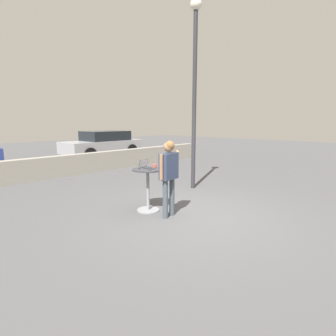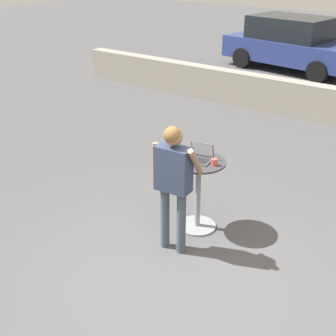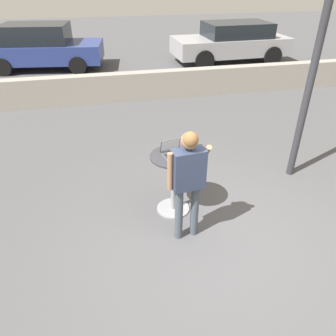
{
  "view_description": "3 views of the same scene",
  "coord_description": "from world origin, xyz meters",
  "px_view_note": "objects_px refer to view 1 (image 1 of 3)",
  "views": [
    {
      "loc": [
        -4.27,
        -3.31,
        1.99
      ],
      "look_at": [
        -0.33,
        0.44,
        1.03
      ],
      "focal_mm": 28.0,
      "sensor_mm": 36.0,
      "label": 1
    },
    {
      "loc": [
        2.45,
        -3.54,
        3.37
      ],
      "look_at": [
        -0.59,
        0.49,
        0.99
      ],
      "focal_mm": 50.0,
      "sensor_mm": 36.0,
      "label": 2
    },
    {
      "loc": [
        -1.41,
        -2.98,
        3.23
      ],
      "look_at": [
        -0.67,
        0.35,
        1.14
      ],
      "focal_mm": 35.0,
      "sensor_mm": 36.0,
      "label": 3
    }
  ],
  "objects_px": {
    "coffee_mug": "(155,166)",
    "parked_car_near_street": "(103,144)",
    "cafe_table": "(148,185)",
    "laptop": "(146,167)",
    "standing_person": "(169,170)",
    "street_lamp": "(195,74)"
  },
  "relations": [
    {
      "from": "coffee_mug",
      "to": "standing_person",
      "type": "relative_size",
      "value": 0.07
    },
    {
      "from": "street_lamp",
      "to": "standing_person",
      "type": "bearing_deg",
      "value": -153.29
    },
    {
      "from": "cafe_table",
      "to": "parked_car_near_street",
      "type": "distance_m",
      "value": 9.67
    },
    {
      "from": "coffee_mug",
      "to": "street_lamp",
      "type": "relative_size",
      "value": 0.02
    },
    {
      "from": "laptop",
      "to": "coffee_mug",
      "type": "xyz_separation_m",
      "value": [
        0.23,
        -0.02,
        -0.0
      ]
    },
    {
      "from": "laptop",
      "to": "parked_car_near_street",
      "type": "xyz_separation_m",
      "value": [
        4.4,
        8.58,
        -0.23
      ]
    },
    {
      "from": "standing_person",
      "to": "cafe_table",
      "type": "bearing_deg",
      "value": 94.05
    },
    {
      "from": "standing_person",
      "to": "street_lamp",
      "type": "relative_size",
      "value": 0.3
    },
    {
      "from": "street_lamp",
      "to": "laptop",
      "type": "bearing_deg",
      "value": -167.38
    },
    {
      "from": "coffee_mug",
      "to": "standing_person",
      "type": "xyz_separation_m",
      "value": [
        -0.18,
        -0.61,
        0.01
      ]
    },
    {
      "from": "cafe_table",
      "to": "parked_car_near_street",
      "type": "height_order",
      "value": "parked_car_near_street"
    },
    {
      "from": "parked_car_near_street",
      "to": "street_lamp",
      "type": "relative_size",
      "value": 0.84
    },
    {
      "from": "cafe_table",
      "to": "coffee_mug",
      "type": "xyz_separation_m",
      "value": [
        0.22,
        0.0,
        0.42
      ]
    },
    {
      "from": "coffee_mug",
      "to": "parked_car_near_street",
      "type": "height_order",
      "value": "parked_car_near_street"
    },
    {
      "from": "cafe_table",
      "to": "standing_person",
      "type": "height_order",
      "value": "standing_person"
    },
    {
      "from": "laptop",
      "to": "coffee_mug",
      "type": "relative_size",
      "value": 3.19
    },
    {
      "from": "cafe_table",
      "to": "parked_car_near_street",
      "type": "bearing_deg",
      "value": 62.98
    },
    {
      "from": "standing_person",
      "to": "street_lamp",
      "type": "distance_m",
      "value": 3.45
    },
    {
      "from": "coffee_mug",
      "to": "parked_car_near_street",
      "type": "xyz_separation_m",
      "value": [
        4.17,
        8.61,
        -0.23
      ]
    },
    {
      "from": "laptop",
      "to": "street_lamp",
      "type": "relative_size",
      "value": 0.07
    },
    {
      "from": "cafe_table",
      "to": "parked_car_near_street",
      "type": "xyz_separation_m",
      "value": [
        4.39,
        8.61,
        0.19
      ]
    },
    {
      "from": "laptop",
      "to": "street_lamp",
      "type": "height_order",
      "value": "street_lamp"
    }
  ]
}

